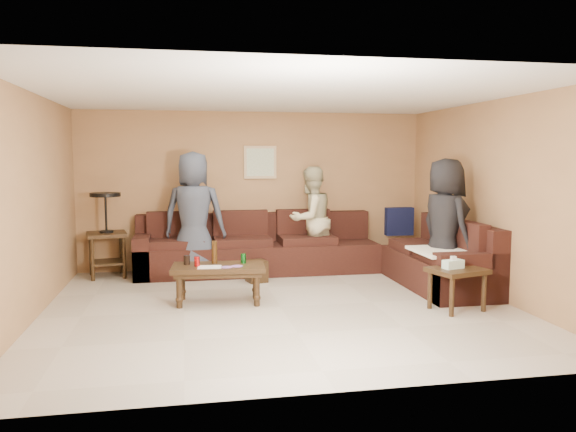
{
  "coord_description": "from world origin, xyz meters",
  "views": [
    {
      "loc": [
        -1.11,
        -6.46,
        1.78
      ],
      "look_at": [
        0.25,
        0.85,
        1.0
      ],
      "focal_mm": 35.0,
      "sensor_mm": 36.0,
      "label": 1
    }
  ],
  "objects_px": {
    "end_table_left": "(107,233)",
    "waste_bin": "(257,271)",
    "side_table_right": "(457,274)",
    "sectional_sofa": "(317,256)",
    "person_left": "(194,215)",
    "person_middle": "(311,219)",
    "person_right": "(445,225)",
    "coffee_table": "(218,271)"
  },
  "relations": [
    {
      "from": "end_table_left",
      "to": "person_right",
      "type": "relative_size",
      "value": 0.71
    },
    {
      "from": "end_table_left",
      "to": "side_table_right",
      "type": "distance_m",
      "value": 5.01
    },
    {
      "from": "coffee_table",
      "to": "person_middle",
      "type": "xyz_separation_m",
      "value": [
        1.55,
        1.7,
        0.42
      ]
    },
    {
      "from": "sectional_sofa",
      "to": "person_left",
      "type": "height_order",
      "value": "person_left"
    },
    {
      "from": "coffee_table",
      "to": "person_right",
      "type": "distance_m",
      "value": 3.03
    },
    {
      "from": "end_table_left",
      "to": "person_middle",
      "type": "height_order",
      "value": "person_middle"
    },
    {
      "from": "end_table_left",
      "to": "person_left",
      "type": "bearing_deg",
      "value": -13.22
    },
    {
      "from": "side_table_right",
      "to": "person_middle",
      "type": "distance_m",
      "value": 2.83
    },
    {
      "from": "sectional_sofa",
      "to": "person_right",
      "type": "relative_size",
      "value": 2.63
    },
    {
      "from": "coffee_table",
      "to": "end_table_left",
      "type": "xyz_separation_m",
      "value": [
        -1.54,
        1.82,
        0.26
      ]
    },
    {
      "from": "person_left",
      "to": "person_middle",
      "type": "distance_m",
      "value": 1.81
    },
    {
      "from": "coffee_table",
      "to": "waste_bin",
      "type": "relative_size",
      "value": 3.74
    },
    {
      "from": "coffee_table",
      "to": "waste_bin",
      "type": "xyz_separation_m",
      "value": [
        0.61,
        1.07,
        -0.24
      ]
    },
    {
      "from": "coffee_table",
      "to": "end_table_left",
      "type": "height_order",
      "value": "end_table_left"
    },
    {
      "from": "end_table_left",
      "to": "waste_bin",
      "type": "distance_m",
      "value": 2.33
    },
    {
      "from": "waste_bin",
      "to": "person_middle",
      "type": "relative_size",
      "value": 0.19
    },
    {
      "from": "waste_bin",
      "to": "person_right",
      "type": "bearing_deg",
      "value": -23.01
    },
    {
      "from": "sectional_sofa",
      "to": "person_left",
      "type": "xyz_separation_m",
      "value": [
        -1.78,
        0.33,
        0.61
      ]
    },
    {
      "from": "coffee_table",
      "to": "person_middle",
      "type": "relative_size",
      "value": 0.71
    },
    {
      "from": "end_table_left",
      "to": "person_right",
      "type": "bearing_deg",
      "value": -21.25
    },
    {
      "from": "side_table_right",
      "to": "coffee_table",
      "type": "bearing_deg",
      "value": 162.65
    },
    {
      "from": "person_left",
      "to": "end_table_left",
      "type": "bearing_deg",
      "value": 0.26
    },
    {
      "from": "side_table_right",
      "to": "person_left",
      "type": "height_order",
      "value": "person_left"
    },
    {
      "from": "person_middle",
      "to": "end_table_left",
      "type": "bearing_deg",
      "value": -31.9
    },
    {
      "from": "coffee_table",
      "to": "person_middle",
      "type": "height_order",
      "value": "person_middle"
    },
    {
      "from": "end_table_left",
      "to": "coffee_table",
      "type": "bearing_deg",
      "value": -49.76
    },
    {
      "from": "side_table_right",
      "to": "person_middle",
      "type": "relative_size",
      "value": 0.43
    },
    {
      "from": "waste_bin",
      "to": "side_table_right",
      "type": "bearing_deg",
      "value": -42.33
    },
    {
      "from": "person_left",
      "to": "person_right",
      "type": "distance_m",
      "value": 3.56
    },
    {
      "from": "person_middle",
      "to": "person_right",
      "type": "height_order",
      "value": "person_right"
    },
    {
      "from": "sectional_sofa",
      "to": "side_table_right",
      "type": "bearing_deg",
      "value": -59.89
    },
    {
      "from": "side_table_right",
      "to": "waste_bin",
      "type": "relative_size",
      "value": 2.27
    },
    {
      "from": "sectional_sofa",
      "to": "person_middle",
      "type": "distance_m",
      "value": 0.71
    },
    {
      "from": "sectional_sofa",
      "to": "coffee_table",
      "type": "xyz_separation_m",
      "value": [
        -1.53,
        -1.19,
        0.07
      ]
    },
    {
      "from": "side_table_right",
      "to": "waste_bin",
      "type": "height_order",
      "value": "side_table_right"
    },
    {
      "from": "coffee_table",
      "to": "side_table_right",
      "type": "bearing_deg",
      "value": -17.35
    },
    {
      "from": "sectional_sofa",
      "to": "end_table_left",
      "type": "distance_m",
      "value": 3.15
    },
    {
      "from": "coffee_table",
      "to": "side_table_right",
      "type": "xyz_separation_m",
      "value": [
        2.71,
        -0.85,
        0.03
      ]
    },
    {
      "from": "person_right",
      "to": "end_table_left",
      "type": "bearing_deg",
      "value": 57.0
    },
    {
      "from": "end_table_left",
      "to": "waste_bin",
      "type": "relative_size",
      "value": 4.04
    },
    {
      "from": "sectional_sofa",
      "to": "waste_bin",
      "type": "distance_m",
      "value": 0.94
    },
    {
      "from": "end_table_left",
      "to": "person_left",
      "type": "height_order",
      "value": "person_left"
    }
  ]
}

